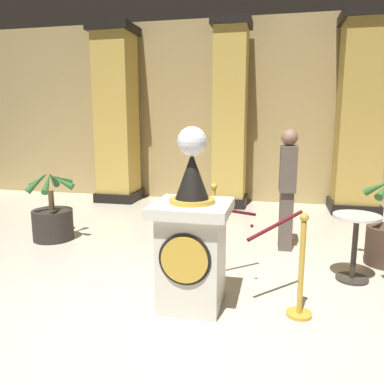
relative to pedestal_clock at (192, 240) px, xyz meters
name	(u,v)px	position (x,y,z in m)	size (l,w,h in m)	color
ground_plane	(159,321)	(-0.23, -0.36, -0.67)	(12.80, 12.80, 0.00)	beige
back_wall	(234,112)	(-0.23, 5.08, 1.25)	(12.80, 0.16, 3.85)	tan
pedestal_clock	(192,240)	(0.00, 0.00, 0.00)	(0.72, 0.72, 1.74)	silver
stanchion_near	(301,281)	(1.02, 0.02, -0.33)	(0.24, 0.24, 0.99)	gold
stanchion_far	(213,239)	(0.04, 1.01, -0.30)	(0.24, 0.24, 1.05)	gold
velvet_rope	(252,218)	(0.53, 0.51, 0.11)	(1.02, 1.02, 0.22)	#591419
column_left	(117,117)	(-2.68, 4.51, 1.16)	(0.90, 0.90, 3.70)	black
column_right	(360,117)	(2.23, 4.51, 1.16)	(0.95, 0.95, 3.70)	black
column_centre_rear	(230,117)	(-0.23, 4.51, 1.16)	(0.76, 0.76, 3.70)	black
potted_palm_left	(53,219)	(-2.51, 1.60, -0.36)	(0.77, 0.72, 1.07)	#2D2823
bystander_guest	(287,187)	(0.90, 1.94, 0.21)	(0.23, 0.37, 1.67)	brown
cafe_table	(355,239)	(1.64, 1.00, -0.19)	(0.51, 0.51, 0.76)	#332D28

